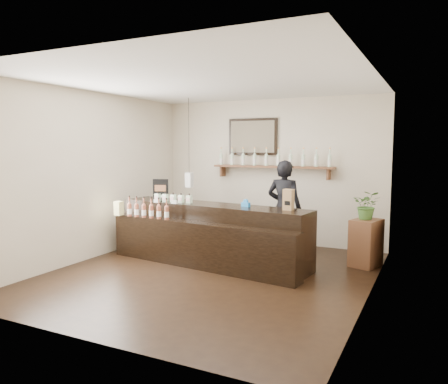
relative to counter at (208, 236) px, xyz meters
name	(u,v)px	position (x,y,z in m)	size (l,w,h in m)	color
ground	(210,274)	(0.34, -0.58, -0.44)	(5.00, 5.00, 0.00)	black
room_shell	(210,159)	(0.34, -0.58, 1.26)	(5.00, 5.00, 5.00)	beige
back_wall_decor	(260,153)	(0.18, 1.80, 1.32)	(2.66, 0.96, 1.69)	brown
counter	(208,236)	(0.00, 0.00, 0.00)	(3.43, 1.31, 1.11)	black
promo_sign	(161,190)	(-1.00, 0.12, 0.69)	(0.26, 0.11, 0.38)	black
paper_bag	(288,200)	(1.34, 0.02, 0.66)	(0.16, 0.12, 0.31)	#8D6544
tape_dispenser	(246,204)	(0.62, 0.09, 0.55)	(0.15, 0.09, 0.12)	blue
side_cabinet	(366,243)	(2.34, 0.92, -0.07)	(0.50, 0.60, 0.74)	brown
potted_plant	(367,205)	(2.34, 0.92, 0.53)	(0.41, 0.36, 0.46)	#3D6829
shopkeeper	(284,202)	(0.96, 0.97, 0.49)	(0.68, 0.45, 1.88)	black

